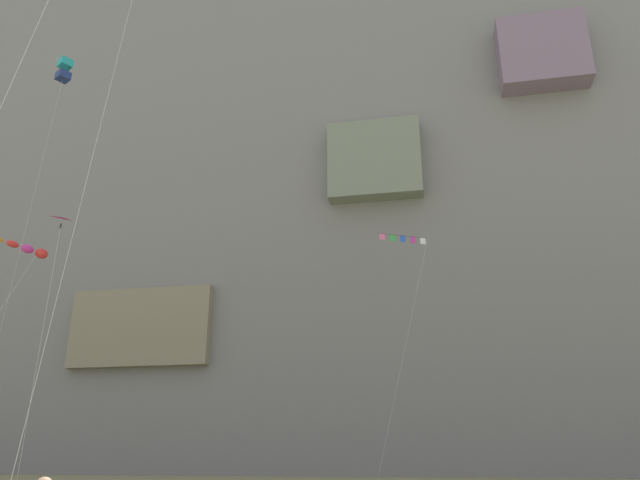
# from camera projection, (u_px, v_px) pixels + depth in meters

# --- Properties ---
(cliff_face) EXTENTS (180.00, 31.18, 79.41)m
(cliff_face) POSITION_uv_depth(u_px,v_px,m) (384.00, 169.00, 82.83)
(cliff_face) COLOR slate
(cliff_face) RESTS_ON ground
(kite_box_low_center) EXTENTS (2.35, 5.34, 35.09)m
(kite_box_low_center) POSITION_uv_depth(u_px,v_px,m) (64.00, 71.00, 52.46)
(kite_box_low_center) COLOR teal
(kite_box_low_center) RESTS_ON ground
(kite_banner_near_cliff) EXTENTS (4.47, 4.06, 18.80)m
(kite_banner_near_cliff) POSITION_uv_depth(u_px,v_px,m) (402.00, 249.00, 47.83)
(kite_banner_near_cliff) COLOR black
(kite_banner_near_cliff) RESTS_ON ground
(kite_windsock_upper_mid) EXTENTS (2.47, 6.42, 14.33)m
(kite_windsock_upper_mid) POSITION_uv_depth(u_px,v_px,m) (28.00, 250.00, 36.90)
(kite_windsock_upper_mid) COLOR red
(kite_windsock_upper_mid) RESTS_ON ground
(kite_delta_high_right) EXTENTS (2.38, 3.35, 14.67)m
(kite_delta_high_right) POSITION_uv_depth(u_px,v_px,m) (60.00, 236.00, 33.89)
(kite_delta_high_right) COLOR #CC3399
(kite_delta_high_right) RESTS_ON ground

